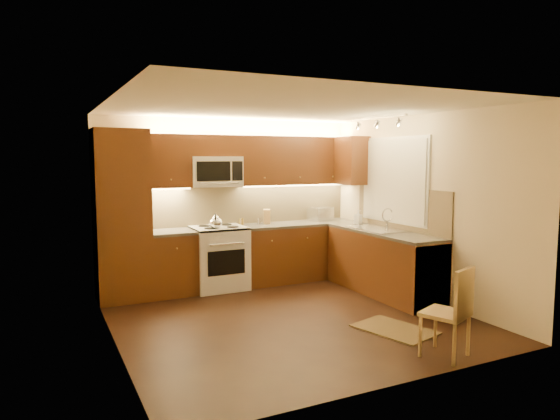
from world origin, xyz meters
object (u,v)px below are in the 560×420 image
microwave (215,172)px  sink (377,224)px  knife_block (267,216)px  kettle (216,221)px  dining_chair (445,311)px  toaster_oven (321,214)px  stove (219,258)px  soap_bottle (358,217)px

microwave → sink: (2.00, -1.26, -0.74)m
microwave → knife_block: size_ratio=3.41×
kettle → dining_chair: size_ratio=0.25×
toaster_oven → knife_block: bearing=165.9°
stove → sink: 2.35m
toaster_oven → dining_chair: bearing=-113.2°
microwave → soap_bottle: microwave is taller
microwave → kettle: size_ratio=3.40×
sink → dining_chair: bearing=-111.2°
stove → toaster_oven: toaster_oven is taller
stove → soap_bottle: (2.11, -0.50, 0.55)m
stove → dining_chair: (1.13, -3.38, -0.01)m
dining_chair → sink: bearing=46.6°
knife_block → kettle: bearing=-140.0°
knife_block → microwave: bearing=-158.3°
stove → soap_bottle: bearing=-13.3°
soap_bottle → dining_chair: size_ratio=0.24×
microwave → toaster_oven: 1.93m
soap_bottle → dining_chair: bearing=-131.5°
soap_bottle → kettle: bearing=149.1°
sink → soap_bottle: (0.11, 0.63, 0.03)m
stove → dining_chair: stove is taller
knife_block → toaster_oven: bearing=19.5°
soap_bottle → dining_chair: soap_bottle is taller
knife_block → dining_chair: (0.29, -3.52, -0.57)m
kettle → toaster_oven: (1.90, 0.29, -0.03)m
toaster_oven → knife_block: (-0.95, 0.03, 0.00)m
sink → soap_bottle: bearing=80.4°
stove → knife_block: (0.84, 0.14, 0.55)m
dining_chair → microwave: bearing=85.6°
stove → dining_chair: bearing=-71.5°
microwave → sink: 2.48m
kettle → toaster_oven: kettle is taller
stove → knife_block: size_ratio=4.12×
microwave → dining_chair: size_ratio=0.85×
toaster_oven → soap_bottle: size_ratio=1.66×
kettle → dining_chair: (1.23, -3.20, -0.59)m
kettle → knife_block: 1.00m
stove → kettle: size_ratio=4.11×
microwave → sink: size_ratio=0.88×
microwave → dining_chair: (1.13, -3.51, -1.27)m
stove → kettle: kettle is taller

